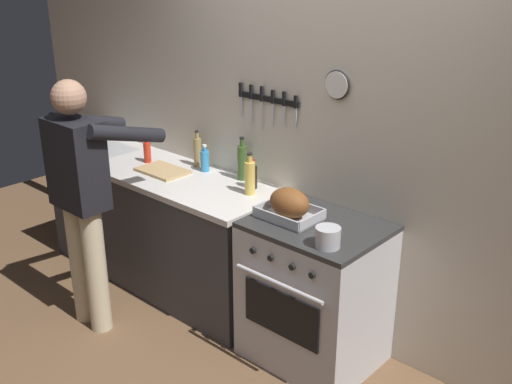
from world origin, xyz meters
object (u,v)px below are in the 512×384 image
cutting_board (163,171)px  bottle_hot_sauce (147,152)px  stove (314,292)px  bottle_soy_sauce (253,176)px  roasting_pan (289,205)px  bottle_cooking_oil (250,177)px  person_cook (83,191)px  bottle_olive_oil (242,162)px  saucepan (328,237)px  bottle_vinegar (198,151)px  bottle_dish_soap (205,160)px

cutting_board → bottle_hot_sauce: 0.27m
stove → bottle_soy_sauce: 0.86m
roasting_pan → bottle_cooking_oil: 0.45m
roasting_pan → bottle_cooking_oil: (-0.43, 0.13, 0.03)m
roasting_pan → bottle_hot_sauce: 1.42m
person_cook → bottle_olive_oil: size_ratio=5.51×
person_cook → bottle_cooking_oil: size_ratio=6.00×
bottle_olive_oil → bottle_cooking_oil: size_ratio=1.09×
stove → bottle_hot_sauce: bearing=178.4°
bottle_hot_sauce → bottle_cooking_oil: 0.99m
saucepan → person_cook: bearing=-162.2°
stove → bottle_olive_oil: (-0.82, 0.25, 0.58)m
bottle_soy_sauce → bottle_hot_sauce: same height
bottle_vinegar → saucepan: bearing=-16.3°
person_cook → cutting_board: bearing=-11.1°
saucepan → bottle_olive_oil: bearing=157.0°
bottle_cooking_oil → stove: bearing=-8.0°
bottle_soy_sauce → bottle_cooking_oil: 0.11m
bottle_cooking_oil → bottle_vinegar: (-0.65, 0.15, -0.00)m
person_cook → bottle_soy_sauce: bearing=-50.5°
saucepan → bottle_dish_soap: (-1.35, 0.39, 0.02)m
saucepan → bottle_vinegar: bearing=163.7°
bottle_dish_soap → bottle_soy_sauce: bearing=-2.5°
bottle_cooking_oil → cutting_board: bearing=-171.7°
saucepan → cutting_board: 1.56m
bottle_hot_sauce → bottle_vinegar: bottle_vinegar is taller
stove → bottle_hot_sauce: bottle_hot_sauce is taller
bottle_dish_soap → bottle_hot_sauce: size_ratio=0.99×
roasting_pan → bottle_dish_soap: 0.99m
bottle_hot_sauce → bottle_olive_oil: bearing=14.7°
person_cook → stove: bearing=-75.5°
bottle_soy_sauce → bottle_cooking_oil: size_ratio=0.71×
bottle_dish_soap → bottle_cooking_oil: 0.55m
stove → bottle_vinegar: bottle_vinegar is taller
bottle_cooking_oil → roasting_pan: bearing=-16.7°
bottle_vinegar → person_cook: bearing=-94.1°
bottle_hot_sauce → bottle_soy_sauce: bearing=8.0°
roasting_pan → bottle_vinegar: bottle_vinegar is taller
cutting_board → bottle_olive_oil: (0.52, 0.27, 0.12)m
bottle_dish_soap → bottle_hot_sauce: 0.48m
bottle_dish_soap → bottle_vinegar: size_ratio=0.73×
bottle_olive_oil → bottle_hot_sauce: bottle_olive_oil is taller
cutting_board → bottle_olive_oil: bearing=27.4°
cutting_board → bottle_vinegar: bottle_vinegar is taller
person_cook → bottle_vinegar: person_cook is taller
bottle_hot_sauce → bottle_vinegar: size_ratio=0.74×
stove → bottle_soy_sauce: size_ratio=4.57×
saucepan → bottle_cooking_oil: bearing=161.1°
bottle_cooking_oil → bottle_hot_sauce: bearing=-177.6°
person_cook → bottle_olive_oil: 1.06m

